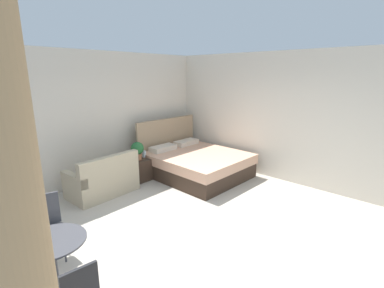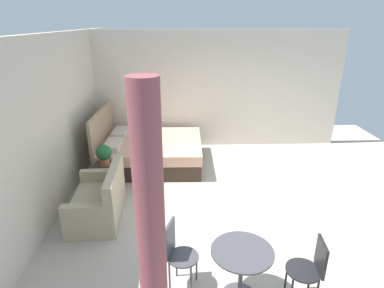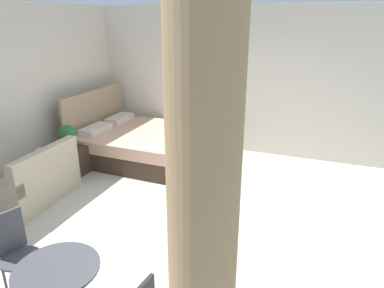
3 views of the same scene
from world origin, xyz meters
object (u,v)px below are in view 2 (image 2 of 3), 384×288
(potted_plant, at_px, (104,154))
(cafe_chair_near_couch, at_px, (311,266))
(couch, at_px, (100,201))
(nightstand, at_px, (108,175))
(vase, at_px, (105,157))
(cafe_chair_near_window, at_px, (177,250))
(bed, at_px, (149,151))
(balcony_table, at_px, (241,265))

(potted_plant, height_order, cafe_chair_near_couch, potted_plant)
(couch, height_order, nightstand, couch)
(vase, relative_size, cafe_chair_near_couch, 0.18)
(potted_plant, bearing_deg, vase, 12.57)
(cafe_chair_near_window, bearing_deg, potted_plant, 29.27)
(bed, bearing_deg, couch, 163.44)
(nightstand, bearing_deg, cafe_chair_near_window, -151.71)
(potted_plant, xyz_separation_m, vase, (0.22, 0.05, -0.16))
(potted_plant, height_order, cafe_chair_near_window, potted_plant)
(bed, bearing_deg, nightstand, 145.42)
(cafe_chair_near_window, bearing_deg, nightstand, 28.29)
(nightstand, relative_size, balcony_table, 0.71)
(balcony_table, bearing_deg, nightstand, 37.14)
(bed, height_order, potted_plant, bed)
(vase, xyz_separation_m, balcony_table, (-2.92, -2.17, -0.10))
(couch, xyz_separation_m, potted_plant, (0.94, 0.10, 0.45))
(couch, bearing_deg, cafe_chair_near_couch, -123.57)
(couch, distance_m, cafe_chair_near_window, 2.00)
(nightstand, bearing_deg, vase, 22.52)
(vase, distance_m, cafe_chair_near_window, 3.04)
(cafe_chair_near_window, bearing_deg, cafe_chair_near_couch, -102.06)
(nightstand, relative_size, vase, 3.25)
(couch, bearing_deg, cafe_chair_near_window, -139.98)
(bed, relative_size, balcony_table, 3.17)
(balcony_table, relative_size, cafe_chair_near_couch, 0.83)
(couch, relative_size, potted_plant, 3.24)
(couch, distance_m, potted_plant, 1.05)
(cafe_chair_near_couch, bearing_deg, nightstand, 44.94)
(bed, xyz_separation_m, cafe_chair_near_couch, (-3.94, -2.16, 0.21))
(nightstand, bearing_deg, balcony_table, -142.86)
(vase, xyz_separation_m, cafe_chair_near_couch, (-3.01, -2.93, -0.06))
(vase, xyz_separation_m, cafe_chair_near_window, (-2.69, -1.43, -0.05))
(cafe_chair_near_window, distance_m, cafe_chair_near_couch, 1.53)
(bed, bearing_deg, potted_plant, 147.79)
(bed, relative_size, cafe_chair_near_couch, 2.64)
(balcony_table, height_order, cafe_chair_near_couch, cafe_chair_near_couch)
(couch, relative_size, cafe_chair_near_couch, 1.57)
(potted_plant, distance_m, balcony_table, 3.44)
(bed, height_order, balcony_table, bed)
(vase, height_order, balcony_table, balcony_table)
(bed, distance_m, nightstand, 1.28)
(cafe_chair_near_window, relative_size, cafe_chair_near_couch, 1.04)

